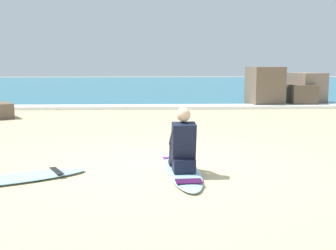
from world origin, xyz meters
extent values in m
plane|color=#CCB584|center=(0.00, 0.00, 0.00)|extent=(80.00, 80.00, 0.00)
cube|color=teal|center=(0.00, 22.28, 0.05)|extent=(80.00, 28.00, 0.10)
cube|color=white|center=(0.00, 8.58, 0.06)|extent=(80.00, 0.90, 0.11)
ellipsoid|color=#9ED1E5|center=(0.32, -0.35, 0.04)|extent=(0.68, 2.49, 0.07)
cube|color=purple|center=(0.28, 0.34, 0.07)|extent=(0.48, 0.13, 0.01)
cube|color=#351037|center=(0.37, -1.14, 0.07)|extent=(0.38, 0.26, 0.01)
cube|color=black|center=(0.34, -0.65, 0.18)|extent=(0.34, 0.28, 0.20)
cylinder|color=black|center=(0.23, -0.48, 0.33)|extent=(0.18, 0.42, 0.43)
cylinder|color=black|center=(0.20, -0.27, 0.30)|extent=(0.14, 0.27, 0.42)
cube|color=black|center=(0.19, -0.20, 0.10)|extent=(0.12, 0.23, 0.05)
cylinder|color=black|center=(0.43, -0.46, 0.33)|extent=(0.18, 0.42, 0.43)
cylinder|color=black|center=(0.43, -0.26, 0.30)|extent=(0.14, 0.27, 0.42)
cube|color=black|center=(0.43, -0.19, 0.10)|extent=(0.12, 0.23, 0.05)
cube|color=black|center=(0.34, -0.61, 0.53)|extent=(0.36, 0.32, 0.57)
sphere|color=beige|center=(0.34, -0.58, 0.92)|extent=(0.21, 0.21, 0.21)
cylinder|color=black|center=(0.19, -0.47, 0.55)|extent=(0.12, 0.40, 0.31)
cylinder|color=black|center=(0.47, -0.45, 0.55)|extent=(0.12, 0.40, 0.31)
ellipsoid|color=#9ED1E5|center=(-2.05, -0.77, 0.04)|extent=(2.02, 1.41, 0.07)
cube|color=black|center=(-1.55, -0.50, 0.07)|extent=(0.31, 0.47, 0.01)
cube|color=brown|center=(4.09, 9.19, 0.74)|extent=(1.35, 1.28, 1.47)
cube|color=brown|center=(5.51, 9.38, 0.41)|extent=(0.96, 1.53, 0.81)
cube|color=#756656|center=(5.82, 9.74, 0.62)|extent=(1.43, 1.64, 1.23)
cube|color=brown|center=(-4.67, 6.14, 0.23)|extent=(1.02, 1.15, 0.45)
camera|label=1|loc=(-0.12, -6.82, 1.69)|focal=46.14mm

